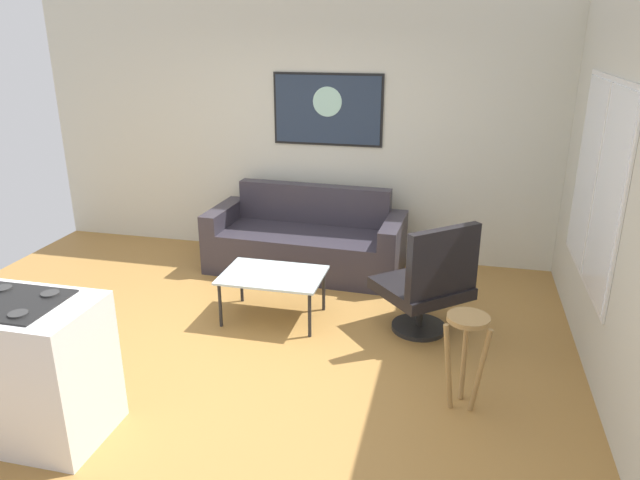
# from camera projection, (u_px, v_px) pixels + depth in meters

# --- Properties ---
(ground) EXTENTS (6.40, 6.40, 0.04)m
(ground) POSITION_uv_depth(u_px,v_px,m) (245.00, 358.00, 4.72)
(ground) COLOR #A17338
(back_wall) EXTENTS (6.40, 0.05, 2.80)m
(back_wall) POSITION_uv_depth(u_px,v_px,m) (317.00, 131.00, 6.45)
(back_wall) COLOR beige
(back_wall) RESTS_ON ground
(right_wall) EXTENTS (0.05, 6.40, 2.80)m
(right_wall) POSITION_uv_depth(u_px,v_px,m) (623.00, 197.00, 3.93)
(right_wall) COLOR beige
(right_wall) RESTS_ON ground
(couch) EXTENTS (2.08, 0.93, 0.86)m
(couch) POSITION_uv_depth(u_px,v_px,m) (306.00, 243.00, 6.31)
(couch) COLOR #312C36
(couch) RESTS_ON ground
(coffee_table) EXTENTS (0.89, 0.62, 0.43)m
(coffee_table) POSITION_uv_depth(u_px,v_px,m) (273.00, 278.00, 5.19)
(coffee_table) COLOR silver
(coffee_table) RESTS_ON ground
(armchair) EXTENTS (0.93, 0.93, 1.00)m
(armchair) POSITION_uv_depth(u_px,v_px,m) (428.00, 284.00, 4.89)
(armchair) COLOR black
(armchair) RESTS_ON ground
(bar_stool) EXTENTS (0.33, 0.32, 0.69)m
(bar_stool) POSITION_uv_depth(u_px,v_px,m) (466.00, 341.00, 3.92)
(bar_stool) COLOR #9D7946
(bar_stool) RESTS_ON ground
(wall_painting) EXTENTS (1.20, 0.03, 0.77)m
(wall_painting) POSITION_uv_depth(u_px,v_px,m) (328.00, 110.00, 6.30)
(wall_painting) COLOR black
(window) EXTENTS (0.03, 1.64, 1.58)m
(window) POSITION_uv_depth(u_px,v_px,m) (597.00, 183.00, 4.51)
(window) COLOR silver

